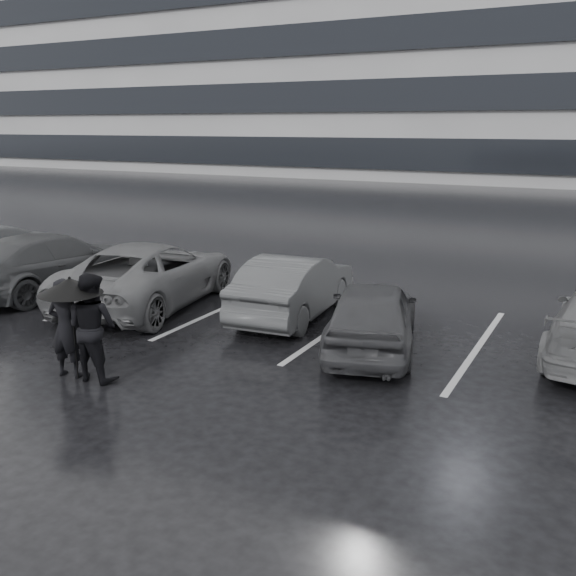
% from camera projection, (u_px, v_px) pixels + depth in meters
% --- Properties ---
extents(ground, '(160.00, 160.00, 0.00)m').
position_uv_depth(ground, '(250.00, 360.00, 11.18)').
color(ground, black).
rests_on(ground, ground).
extents(office_building, '(61.00, 26.00, 29.00)m').
position_uv_depth(office_building, '(310.00, 8.00, 58.74)').
color(office_building, '#9A9A9C').
rests_on(office_building, ground).
extents(car_main, '(2.51, 4.09, 1.30)m').
position_uv_depth(car_main, '(372.00, 315.00, 11.57)').
color(car_main, black).
rests_on(car_main, ground).
extents(car_west_a, '(1.76, 4.14, 1.33)m').
position_uv_depth(car_west_a, '(294.00, 286.00, 13.60)').
color(car_west_a, '#2C2C2E').
rests_on(car_west_a, ground).
extents(car_west_b, '(3.23, 5.52, 1.44)m').
position_uv_depth(car_west_b, '(149.00, 274.00, 14.48)').
color(car_west_b, '#464648').
rests_on(car_west_b, ground).
extents(car_west_c, '(2.47, 5.16, 1.45)m').
position_uv_depth(car_west_c, '(52.00, 262.00, 15.62)').
color(car_west_c, black).
rests_on(car_west_c, ground).
extents(car_west_d, '(2.03, 4.34, 1.37)m').
position_uv_depth(car_west_d, '(0.00, 249.00, 17.52)').
color(car_west_d, '#2C2C2E').
rests_on(car_west_d, ground).
extents(pedestrian_left, '(0.67, 0.51, 1.64)m').
position_uv_depth(pedestrian_left, '(66.00, 328.00, 10.28)').
color(pedestrian_left, black).
rests_on(pedestrian_left, ground).
extents(pedestrian_right, '(0.86, 0.68, 1.75)m').
position_uv_depth(pedestrian_right, '(92.00, 327.00, 10.15)').
color(pedestrian_right, black).
rests_on(pedestrian_right, ground).
extents(umbrella, '(1.00, 1.00, 1.70)m').
position_uv_depth(umbrella, '(70.00, 286.00, 9.98)').
color(umbrella, black).
rests_on(umbrella, ground).
extents(stall_stripes, '(19.72, 5.00, 0.00)m').
position_uv_depth(stall_stripes, '(277.00, 317.00, 13.68)').
color(stall_stripes, '#B6B7B9').
rests_on(stall_stripes, ground).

